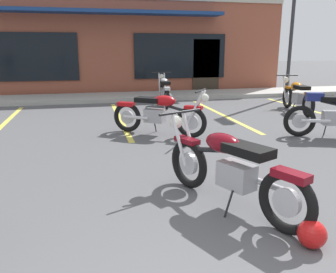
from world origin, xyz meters
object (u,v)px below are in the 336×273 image
Objects in this scene: motorcycle_silver_naked at (164,90)px; motorcycle_foreground_classic at (230,167)px; motorcycle_red_sportbike at (297,96)px; helmet_on_pavement at (312,234)px; motorcycle_blue_standard at (159,113)px.

motorcycle_foreground_classic is at bearing -96.89° from motorcycle_silver_naked.
motorcycle_foreground_classic is 6.67m from motorcycle_red_sportbike.
motorcycle_red_sportbike is (4.22, 5.16, 0.00)m from motorcycle_foreground_classic.
helmet_on_pavement is (0.40, -0.96, -0.33)m from motorcycle_foreground_classic.
motorcycle_red_sportbike and motorcycle_blue_standard have the same top height.
motorcycle_blue_standard is (-4.31, -1.71, 0.00)m from motorcycle_red_sportbike.
motorcycle_red_sportbike reaches higher than helmet_on_pavement.
motorcycle_blue_standard is (-0.97, -3.85, 0.00)m from motorcycle_silver_naked.
helmet_on_pavement is at bearing -83.72° from motorcycle_blue_standard.
motorcycle_silver_naked reaches higher than helmet_on_pavement.
motorcycle_red_sportbike is at bearing 21.64° from motorcycle_blue_standard.
motorcycle_blue_standard is 7.01× the size of helmet_on_pavement.
motorcycle_silver_naked is at bearing 75.83° from motorcycle_blue_standard.
motorcycle_red_sportbike is 4.63m from motorcycle_blue_standard.
helmet_on_pavement is (-0.49, -8.27, -0.33)m from motorcycle_silver_naked.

